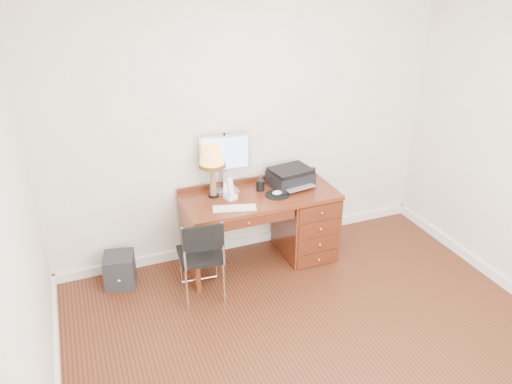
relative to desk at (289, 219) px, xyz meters
name	(u,v)px	position (x,y,z in m)	size (l,w,h in m)	color
ground	(325,352)	(-0.32, -1.40, -0.41)	(4.00, 4.00, 0.00)	#3B1A0D
room_shell	(291,300)	(-0.32, -0.77, -0.36)	(4.00, 4.00, 4.00)	white
desk	(289,219)	(0.00, 0.00, 0.00)	(1.50, 0.67, 0.75)	maroon
monitor	(225,156)	(-0.59, 0.23, 0.69)	(0.49, 0.18, 0.56)	silver
keyboard	(234,208)	(-0.65, -0.19, 0.34)	(0.40, 0.11, 0.02)	white
mouse_pad	(277,194)	(-0.17, -0.07, 0.35)	(0.24, 0.24, 0.05)	black
printer	(290,177)	(0.04, 0.09, 0.43)	(0.45, 0.37, 0.18)	black
leg_lamp	(212,159)	(-0.75, 0.13, 0.72)	(0.25, 0.25, 0.52)	black
phone	(230,193)	(-0.62, 0.02, 0.40)	(0.13, 0.13, 0.21)	white
pen_cup	(260,185)	(-0.28, 0.09, 0.39)	(0.08, 0.08, 0.10)	black
chair	(202,252)	(-1.03, -0.41, 0.09)	(0.42, 0.43, 0.83)	black
equipment_box	(120,270)	(-1.71, 0.10, -0.25)	(0.27, 0.27, 0.32)	black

